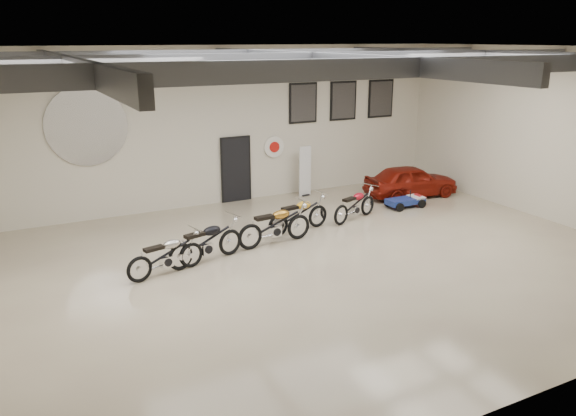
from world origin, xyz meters
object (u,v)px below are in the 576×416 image
motorcycle_red (355,204)px  motorcycle_yellow (298,214)px  vintage_car (411,181)px  motorcycle_silver (166,254)px  motorcycle_black (206,241)px  go_kart (409,198)px  motorcycle_gold (275,224)px  banner_stand (305,170)px

motorcycle_red → motorcycle_yellow: bearing=165.5°
motorcycle_red → vintage_car: 3.40m
motorcycle_yellow → motorcycle_red: bearing=-4.6°
motorcycle_silver → motorcycle_black: bearing=2.3°
go_kart → vintage_car: vintage_car is taller
motorcycle_black → motorcycle_gold: (2.01, 0.36, 0.02)m
banner_stand → go_kart: bearing=-59.4°
banner_stand → motorcycle_red: size_ratio=0.95×
banner_stand → motorcycle_yellow: size_ratio=0.89×
banner_stand → go_kart: (2.31, -2.70, -0.60)m
go_kart → motorcycle_silver: bearing=-167.6°
go_kart → vintage_car: (0.84, 0.96, 0.27)m
motorcycle_black → go_kart: size_ratio=1.32×
motorcycle_yellow → motorcycle_black: bearing=-172.5°
banner_stand → vintage_car: (3.15, -1.75, -0.34)m
banner_stand → vintage_car: size_ratio=0.55×
banner_stand → go_kart: banner_stand is taller
motorcycle_silver → motorcycle_black: (1.06, 0.30, 0.04)m
banner_stand → motorcycle_silver: 7.55m
motorcycle_yellow → motorcycle_silver: bearing=-172.9°
motorcycle_red → vintage_car: bearing=3.0°
motorcycle_black → motorcycle_red: 5.14m
motorcycle_gold → motorcycle_red: 3.10m
motorcycle_black → motorcycle_gold: size_ratio=0.97×
motorcycle_black → vintage_car: bearing=1.5°
go_kart → vintage_car: size_ratio=0.48×
motorcycle_red → vintage_car: vintage_car is taller
motorcycle_black → motorcycle_gold: motorcycle_gold is taller
banner_stand → go_kart: 3.61m
motorcycle_black → motorcycle_yellow: bearing=2.2°
motorcycle_gold → motorcycle_yellow: (1.01, 0.59, -0.03)m
motorcycle_gold → motorcycle_yellow: bearing=24.9°
banner_stand → motorcycle_red: 3.08m
motorcycle_silver → banner_stand: bearing=23.2°
motorcycle_red → go_kart: motorcycle_red is taller
motorcycle_gold → go_kart: size_ratio=1.36×
motorcycle_black → motorcycle_red: size_ratio=1.09×
motorcycle_silver → motorcycle_yellow: (4.09, 1.24, 0.03)m
motorcycle_black → motorcycle_yellow: motorcycle_black is taller
motorcycle_silver → motorcycle_gold: (3.07, 0.66, 0.06)m
motorcycle_yellow → go_kart: size_ratio=1.29×
motorcycle_gold → motorcycle_red: bearing=9.2°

